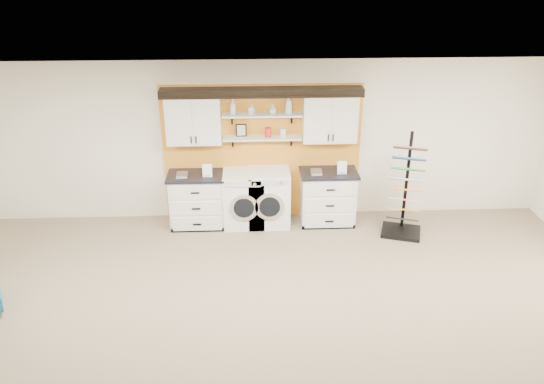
{
  "coord_description": "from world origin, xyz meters",
  "views": [
    {
      "loc": [
        -0.22,
        -4.67,
        4.42
      ],
      "look_at": [
        0.1,
        2.3,
        1.21
      ],
      "focal_mm": 35.0,
      "sensor_mm": 36.0,
      "label": 1
    }
  ],
  "objects_px": {
    "dryer": "(269,197)",
    "sample_rack": "(404,204)",
    "washer": "(244,198)",
    "base_cabinet_right": "(328,197)",
    "base_cabinet_left": "(198,200)"
  },
  "relations": [
    {
      "from": "washer",
      "to": "sample_rack",
      "type": "relative_size",
      "value": 0.55
    },
    {
      "from": "base_cabinet_right",
      "to": "dryer",
      "type": "height_order",
      "value": "dryer"
    },
    {
      "from": "washer",
      "to": "dryer",
      "type": "distance_m",
      "value": 0.43
    },
    {
      "from": "base_cabinet_left",
      "to": "dryer",
      "type": "relative_size",
      "value": 0.98
    },
    {
      "from": "dryer",
      "to": "sample_rack",
      "type": "height_order",
      "value": "sample_rack"
    },
    {
      "from": "base_cabinet_left",
      "to": "washer",
      "type": "height_order",
      "value": "washer"
    },
    {
      "from": "base_cabinet_right",
      "to": "sample_rack",
      "type": "height_order",
      "value": "sample_rack"
    },
    {
      "from": "base_cabinet_left",
      "to": "sample_rack",
      "type": "bearing_deg",
      "value": -7.67
    },
    {
      "from": "washer",
      "to": "sample_rack",
      "type": "bearing_deg",
      "value": -9.86
    },
    {
      "from": "sample_rack",
      "to": "washer",
      "type": "bearing_deg",
      "value": -171.68
    },
    {
      "from": "base_cabinet_right",
      "to": "washer",
      "type": "xyz_separation_m",
      "value": [
        -1.46,
        -0.0,
        0.0
      ]
    },
    {
      "from": "base_cabinet_left",
      "to": "washer",
      "type": "bearing_deg",
      "value": -0.24
    },
    {
      "from": "base_cabinet_right",
      "to": "sample_rack",
      "type": "relative_size",
      "value": 0.56
    },
    {
      "from": "base_cabinet_left",
      "to": "base_cabinet_right",
      "type": "bearing_deg",
      "value": -0.0
    },
    {
      "from": "base_cabinet_right",
      "to": "sample_rack",
      "type": "distance_m",
      "value": 1.31
    }
  ]
}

